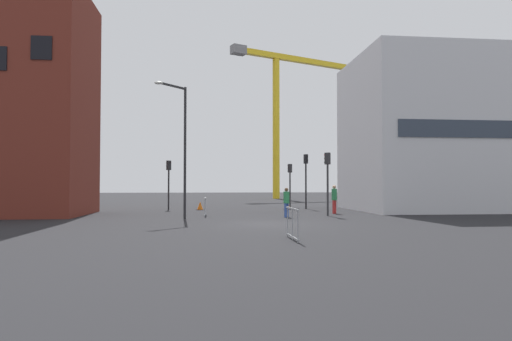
% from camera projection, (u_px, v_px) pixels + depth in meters
% --- Properties ---
extents(ground, '(160.00, 160.00, 0.00)m').
position_uv_depth(ground, '(270.00, 224.00, 21.25)').
color(ground, black).
extents(brick_building, '(7.70, 6.85, 13.62)m').
position_uv_depth(brick_building, '(22.00, 103.00, 27.31)').
color(brick_building, maroon).
rests_on(brick_building, ground).
extents(office_block, '(12.57, 9.74, 11.05)m').
position_uv_depth(office_block, '(439.00, 134.00, 32.95)').
color(office_block, silver).
rests_on(office_block, ground).
extents(construction_crane, '(16.99, 8.00, 19.21)m').
position_uv_depth(construction_crane, '(279.00, 98.00, 58.97)').
color(construction_crane, yellow).
rests_on(construction_crane, ground).
extents(streetlamp_tall, '(1.57, 1.66, 7.21)m').
position_uv_depth(streetlamp_tall, '(181.00, 139.00, 24.36)').
color(streetlamp_tall, '#232326').
rests_on(streetlamp_tall, ground).
extents(traffic_light_near, '(0.31, 0.39, 4.14)m').
position_uv_depth(traffic_light_near, '(306.00, 172.00, 34.12)').
color(traffic_light_near, black).
rests_on(traffic_light_near, ground).
extents(traffic_light_crosswalk, '(0.37, 0.37, 3.75)m').
position_uv_depth(traffic_light_crosswalk, '(327.00, 173.00, 26.69)').
color(traffic_light_crosswalk, '#2D2D30').
rests_on(traffic_light_crosswalk, ground).
extents(traffic_light_verge, '(0.37, 0.36, 3.54)m').
position_uv_depth(traffic_light_verge, '(290.00, 178.00, 37.01)').
color(traffic_light_verge, '#2D2D30').
rests_on(traffic_light_verge, ground).
extents(traffic_light_corner, '(0.37, 0.37, 3.63)m').
position_uv_depth(traffic_light_corner, '(169.00, 176.00, 33.31)').
color(traffic_light_corner, '#232326').
rests_on(traffic_light_corner, ground).
extents(pedestrian_walking, '(0.34, 0.34, 1.68)m').
position_uv_depth(pedestrian_walking, '(286.00, 200.00, 25.49)').
color(pedestrian_walking, '#33519E').
rests_on(pedestrian_walking, ground).
extents(pedestrian_waiting, '(0.34, 0.34, 1.82)m').
position_uv_depth(pedestrian_waiting, '(334.00, 197.00, 28.64)').
color(pedestrian_waiting, red).
rests_on(pedestrian_waiting, ground).
extents(safety_barrier_front, '(0.08, 2.09, 1.08)m').
position_uv_depth(safety_barrier_front, '(205.00, 206.00, 26.72)').
color(safety_barrier_front, '#9EA0A5').
rests_on(safety_barrier_front, ground).
extents(safety_barrier_left_run, '(0.09, 1.96, 1.08)m').
position_uv_depth(safety_barrier_left_run, '(292.00, 223.00, 15.18)').
color(safety_barrier_left_run, gray).
rests_on(safety_barrier_left_run, ground).
extents(traffic_cone_by_barrier, '(0.57, 0.57, 0.58)m').
position_uv_depth(traffic_cone_by_barrier, '(288.00, 206.00, 33.33)').
color(traffic_cone_by_barrier, black).
rests_on(traffic_cone_by_barrier, ground).
extents(traffic_cone_on_verge, '(0.60, 0.60, 0.60)m').
position_uv_depth(traffic_cone_on_verge, '(200.00, 206.00, 32.80)').
color(traffic_cone_on_verge, black).
rests_on(traffic_cone_on_verge, ground).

